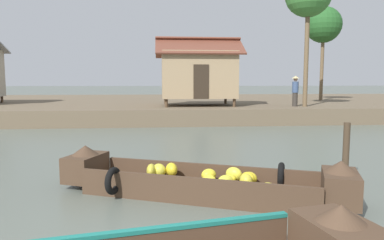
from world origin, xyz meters
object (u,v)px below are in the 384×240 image
vendor_person (295,89)px  stilt_house_mid_left (198,74)px  palm_tree_mid (323,26)px  mooring_post (346,153)px  banana_boat (201,181)px

vendor_person → stilt_house_mid_left: bearing=166.9°
palm_tree_mid → vendor_person: palm_tree_mid is taller
palm_tree_mid → mooring_post: 19.77m
banana_boat → stilt_house_mid_left: bearing=84.0°
banana_boat → palm_tree_mid: 21.85m
banana_boat → mooring_post: 3.33m
palm_tree_mid → stilt_house_mid_left: bearing=-153.8°
banana_boat → vendor_person: 14.03m
palm_tree_mid → vendor_person: bearing=-125.6°
stilt_house_mid_left → palm_tree_mid: 11.00m
banana_boat → palm_tree_mid: size_ratio=0.85×
stilt_house_mid_left → palm_tree_mid: size_ratio=0.72×
stilt_house_mid_left → mooring_post: bearing=-81.8°
palm_tree_mid → banana_boat: bearing=-120.8°
palm_tree_mid → vendor_person: 8.36m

